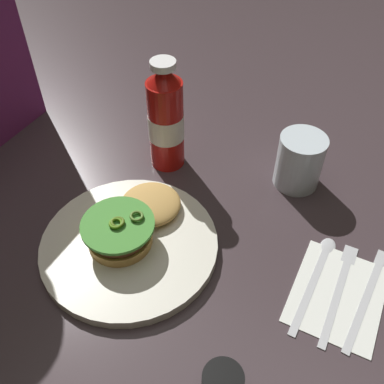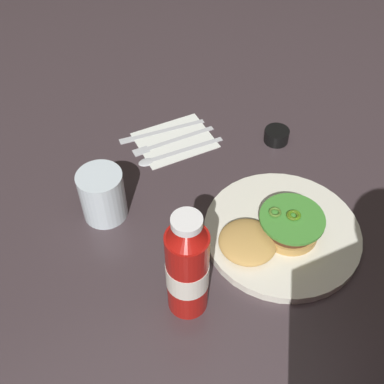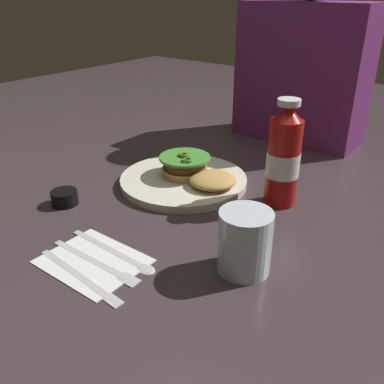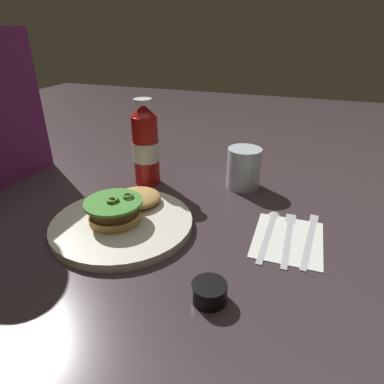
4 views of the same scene
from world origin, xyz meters
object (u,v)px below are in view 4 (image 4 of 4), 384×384
Objects in this scene: fork_utensil at (289,232)px; spoon_utensil at (270,226)px; ketchup_bottle at (146,146)px; condiment_cup at (209,292)px; dinner_plate at (123,224)px; napkin at (288,239)px; water_glass at (244,168)px; butter_knife at (311,234)px; burger_sandwich at (123,205)px.

spoon_utensil is (0.01, 0.04, -0.00)m from fork_utensil.
condiment_cup is (-0.36, -0.29, -0.09)m from ketchup_bottle.
dinner_plate is 1.76× the size of napkin.
condiment_cup is 0.33× the size of napkin.
dinner_plate is at bearing 109.37° from spoon_utensil.
ketchup_bottle is 0.47m from condiment_cup.
ketchup_bottle is 2.13× the size of water_glass.
fork_utensil is 0.98× the size of spoon_utensil.
napkin is 0.81× the size of butter_knife.
water_glass is 0.53× the size of fork_utensil.
fork_utensil is (0.23, -0.10, -0.01)m from condiment_cup.
dinner_plate is 1.42× the size of butter_knife.
butter_knife is at bearing -92.08° from spoon_utensil.
water_glass is at bearing 5.31° from condiment_cup.
water_glass reaches higher than fork_utensil.
dinner_plate reaches higher than butter_knife.
ketchup_bottle reaches higher than spoon_utensil.
dinner_plate is at bearing 102.45° from napkin.
water_glass is 1.90× the size of condiment_cup.
fork_utensil is at bearing 1.13° from napkin.
burger_sandwich is at bearing 141.57° from water_glass.
butter_knife is (0.03, -0.04, 0.00)m from napkin.
napkin is at bearing 122.73° from butter_knife.
condiment_cup is 0.25m from fork_utensil.
burger_sandwich reaches higher than dinner_plate.
water_glass is 0.26m from napkin.
napkin is (0.07, -0.33, -0.01)m from dinner_plate.
condiment_cup reaches higher than napkin.
burger_sandwich is 0.99× the size of fork_utensil.
fork_utensil is at bearing -104.97° from spoon_utensil.
water_glass is at bearing -34.50° from dinner_plate.
condiment_cup is (-0.14, -0.23, 0.01)m from dinner_plate.
ketchup_bottle is 4.03× the size of condiment_cup.
ketchup_bottle is 1.11× the size of spoon_utensil.
spoon_utensil is at bearing -75.64° from burger_sandwich.
burger_sandwich is 1.88× the size of water_glass.
spoon_utensil is at bearing -70.63° from dinner_plate.
dinner_plate is 0.35m from fork_utensil.
burger_sandwich reaches higher than butter_knife.
condiment_cup is at bearing 154.51° from napkin.
spoon_utensil is (-0.18, -0.10, -0.05)m from water_glass.
butter_knife reaches higher than napkin.
spoon_utensil is (0.24, -0.06, -0.01)m from condiment_cup.
ketchup_bottle is (0.20, 0.04, 0.07)m from burger_sandwich.
dinner_plate is at bearing 105.59° from fork_utensil.
fork_utensil is (-0.13, -0.39, -0.10)m from ketchup_bottle.
napkin is at bearing -77.55° from dinner_plate.
butter_knife is at bearing -30.94° from condiment_cup.
butter_knife and fork_utensil have the same top height.
napkin is at bearing -146.62° from water_glass.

